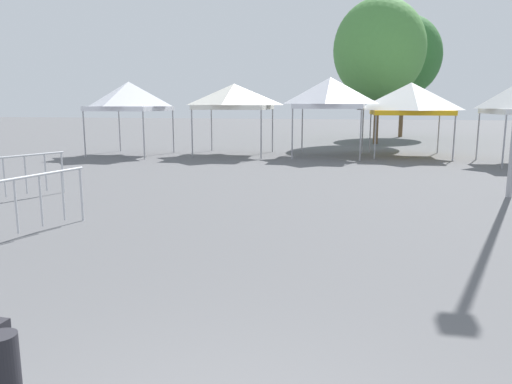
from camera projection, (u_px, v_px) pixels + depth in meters
canopy_tent_behind_right at (129, 96)px, 21.53m from camera, size 3.15×3.15×3.22m
canopy_tent_behind_left at (234, 97)px, 21.71m from camera, size 3.20×3.20×3.14m
canopy_tent_far_left at (330, 93)px, 20.91m from camera, size 3.01×3.01×3.38m
canopy_tent_far_right at (411, 99)px, 21.10m from camera, size 3.40×3.40×3.17m
tree_behind_tents_center at (404, 56)px, 32.74m from camera, size 4.89×4.89×8.11m
tree_behind_tents_left at (379, 50)px, 27.06m from camera, size 5.05×5.05×8.00m
crowd_barrier_by_lift at (25, 168)px, 11.81m from camera, size 0.87×1.95×1.08m
crowd_barrier_mid_lot at (40, 192)px, 8.65m from camera, size 0.47×2.07×1.08m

